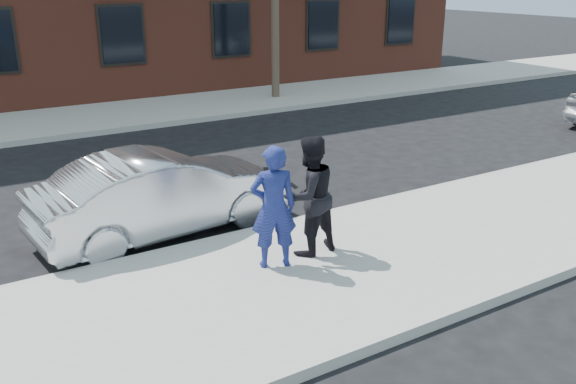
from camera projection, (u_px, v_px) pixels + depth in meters
ground at (384, 252)px, 9.29m from camera, size 100.00×100.00×0.00m
near_sidewalk at (395, 254)px, 9.06m from camera, size 50.00×3.50×0.15m
near_curb at (326, 215)px, 10.51m from camera, size 50.00×0.10×0.15m
far_sidewalk at (142, 112)px, 18.31m from camera, size 50.00×3.50×0.15m
far_curb at (164, 124)px, 16.86m from camera, size 50.00×0.10×0.15m
silver_sedan at (163, 193)px, 9.78m from camera, size 4.27×1.90×1.36m
man_hoodie at (273, 207)px, 8.26m from camera, size 0.74×0.60×1.74m
man_peacoat at (309, 196)px, 8.66m from camera, size 0.92×0.76×1.76m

